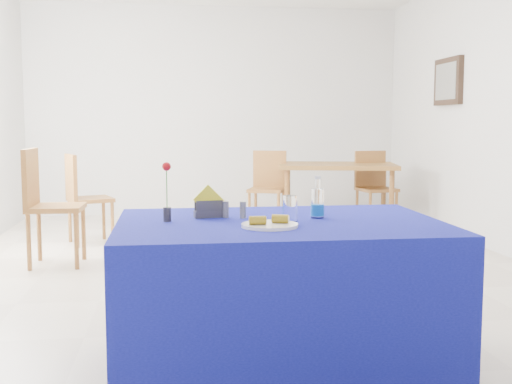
{
  "coord_description": "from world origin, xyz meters",
  "views": [
    {
      "loc": [
        -0.59,
        -5.27,
        1.25
      ],
      "look_at": [
        -0.2,
        -2.29,
        0.92
      ],
      "focal_mm": 45.0,
      "sensor_mm": 36.0,
      "label": 1
    }
  ],
  "objects_px": {
    "oak_table": "(337,170)",
    "plate": "(270,225)",
    "chair_win_a": "(45,198)",
    "chair_bg_right": "(374,183)",
    "chair_win_b": "(82,192)",
    "blue_table": "(279,296)",
    "chair_bg_left": "(268,183)",
    "water_bottle": "(317,204)"
  },
  "relations": [
    {
      "from": "chair_win_a",
      "to": "chair_win_b",
      "type": "distance_m",
      "value": 0.98
    },
    {
      "from": "chair_win_a",
      "to": "blue_table",
      "type": "bearing_deg",
      "value": -146.93
    },
    {
      "from": "oak_table",
      "to": "chair_win_a",
      "type": "relative_size",
      "value": 1.49
    },
    {
      "from": "chair_bg_left",
      "to": "water_bottle",
      "type": "bearing_deg",
      "value": -75.62
    },
    {
      "from": "blue_table",
      "to": "oak_table",
      "type": "height_order",
      "value": "blue_table"
    },
    {
      "from": "chair_bg_right",
      "to": "chair_win_a",
      "type": "relative_size",
      "value": 0.88
    },
    {
      "from": "oak_table",
      "to": "plate",
      "type": "bearing_deg",
      "value": -108.47
    },
    {
      "from": "chair_bg_left",
      "to": "chair_win_a",
      "type": "height_order",
      "value": "chair_win_a"
    },
    {
      "from": "plate",
      "to": "oak_table",
      "type": "xyz_separation_m",
      "value": [
        1.52,
        4.55,
        -0.09
      ]
    },
    {
      "from": "chair_bg_right",
      "to": "chair_win_b",
      "type": "distance_m",
      "value": 3.44
    },
    {
      "from": "chair_bg_right",
      "to": "oak_table",
      "type": "bearing_deg",
      "value": 170.01
    },
    {
      "from": "plate",
      "to": "chair_win_b",
      "type": "bearing_deg",
      "value": 110.06
    },
    {
      "from": "blue_table",
      "to": "chair_bg_right",
      "type": "distance_m",
      "value": 4.77
    },
    {
      "from": "oak_table",
      "to": "chair_bg_left",
      "type": "bearing_deg",
      "value": 173.87
    },
    {
      "from": "water_bottle",
      "to": "oak_table",
      "type": "height_order",
      "value": "water_bottle"
    },
    {
      "from": "chair_bg_right",
      "to": "chair_win_a",
      "type": "xyz_separation_m",
      "value": [
        -3.52,
        -1.76,
        0.07
      ]
    },
    {
      "from": "oak_table",
      "to": "chair_win_a",
      "type": "distance_m",
      "value": 3.54
    },
    {
      "from": "chair_bg_right",
      "to": "chair_win_b",
      "type": "height_order",
      "value": "chair_win_b"
    },
    {
      "from": "oak_table",
      "to": "chair_win_b",
      "type": "bearing_deg",
      "value": -164.5
    },
    {
      "from": "blue_table",
      "to": "plate",
      "type": "bearing_deg",
      "value": -114.14
    },
    {
      "from": "water_bottle",
      "to": "chair_bg_left",
      "type": "distance_m",
      "value": 4.41
    },
    {
      "from": "water_bottle",
      "to": "chair_bg_right",
      "type": "bearing_deg",
      "value": 68.56
    },
    {
      "from": "water_bottle",
      "to": "blue_table",
      "type": "bearing_deg",
      "value": -158.08
    },
    {
      "from": "chair_bg_left",
      "to": "chair_bg_right",
      "type": "xyz_separation_m",
      "value": [
        1.28,
        -0.09,
        -0.0
      ]
    },
    {
      "from": "chair_bg_right",
      "to": "blue_table",
      "type": "bearing_deg",
      "value": -123.18
    },
    {
      "from": "oak_table",
      "to": "chair_win_b",
      "type": "xyz_separation_m",
      "value": [
        -2.89,
        -0.8,
        -0.14
      ]
    },
    {
      "from": "plate",
      "to": "oak_table",
      "type": "distance_m",
      "value": 4.8
    },
    {
      "from": "blue_table",
      "to": "water_bottle",
      "type": "bearing_deg",
      "value": 21.92
    },
    {
      "from": "oak_table",
      "to": "chair_win_a",
      "type": "bearing_deg",
      "value": -150.15
    },
    {
      "from": "plate",
      "to": "blue_table",
      "type": "height_order",
      "value": "plate"
    },
    {
      "from": "blue_table",
      "to": "chair_bg_right",
      "type": "xyz_separation_m",
      "value": [
        1.9,
        4.38,
        0.14
      ]
    },
    {
      "from": "blue_table",
      "to": "chair_win_b",
      "type": "xyz_separation_m",
      "value": [
        -1.45,
        3.58,
        0.16
      ]
    },
    {
      "from": "water_bottle",
      "to": "oak_table",
      "type": "relative_size",
      "value": 0.14
    },
    {
      "from": "blue_table",
      "to": "water_bottle",
      "type": "xyz_separation_m",
      "value": [
        0.21,
        0.08,
        0.45
      ]
    },
    {
      "from": "oak_table",
      "to": "chair_bg_right",
      "type": "distance_m",
      "value": 0.48
    },
    {
      "from": "plate",
      "to": "chair_win_a",
      "type": "relative_size",
      "value": 0.26
    },
    {
      "from": "chair_bg_right",
      "to": "plate",
      "type": "bearing_deg",
      "value": -123.21
    },
    {
      "from": "oak_table",
      "to": "chair_bg_left",
      "type": "xyz_separation_m",
      "value": [
        -0.83,
        0.09,
        -0.15
      ]
    },
    {
      "from": "plate",
      "to": "water_bottle",
      "type": "xyz_separation_m",
      "value": [
        0.29,
        0.26,
        0.06
      ]
    },
    {
      "from": "plate",
      "to": "chair_win_a",
      "type": "bearing_deg",
      "value": 119.09
    },
    {
      "from": "oak_table",
      "to": "chair_bg_right",
      "type": "bearing_deg",
      "value": -0.22
    },
    {
      "from": "water_bottle",
      "to": "chair_win_a",
      "type": "distance_m",
      "value": 3.14
    }
  ]
}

